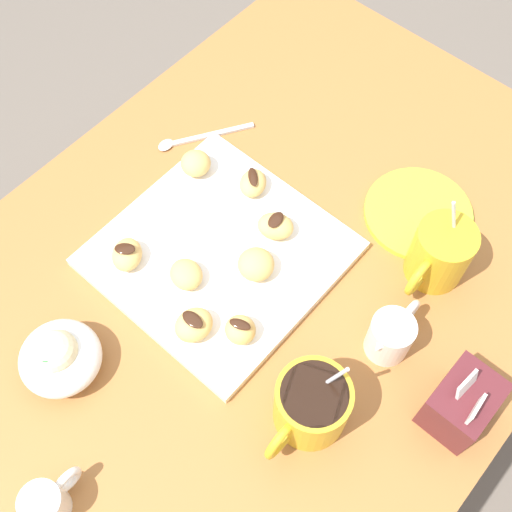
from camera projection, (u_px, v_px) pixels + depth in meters
The scene contains 24 objects.
ground_plane at pixel (267, 404), 1.62m from camera, with size 8.00×8.00×0.00m, color #665B51.
dining_table at pixel (273, 300), 1.09m from camera, with size 1.06×0.79×0.74m.
pastry_plate_square at pixel (219, 254), 0.97m from camera, with size 0.32×0.32×0.02m, color white.
coffee_mug_mustard_left at pixel (440, 253), 0.91m from camera, with size 0.13×0.08×0.15m.
coffee_mug_mustard_right at pixel (311, 405), 0.81m from camera, with size 0.14×0.10×0.15m.
cream_pitcher_white at pixel (391, 335), 0.87m from camera, with size 0.10×0.06×0.07m.
sugar_caddy at pixel (462, 403), 0.82m from camera, with size 0.09×0.07×0.11m.
ice_cream_bowl at pixel (60, 357), 0.86m from camera, with size 0.11×0.11×0.08m.
chocolate_sauce_pitcher at pixel (45, 503), 0.78m from camera, with size 0.09×0.05×0.06m.
saucer_lime_left at pixel (418, 213), 1.00m from camera, with size 0.17×0.17×0.01m, color #9EC633.
loose_spoon_near_saucer at pixel (194, 139), 1.08m from camera, with size 0.14×0.09×0.01m.
beignet_0 at pixel (253, 183), 1.00m from camera, with size 0.05×0.04×0.03m, color #E5B260.
chocolate_drizzle_0 at pixel (253, 177), 0.99m from camera, with size 0.04×0.01×0.01m, color #381E11.
beignet_1 at pixel (240, 330), 0.88m from camera, with size 0.04×0.04×0.03m, color #E5B260.
chocolate_drizzle_1 at pixel (240, 324), 0.86m from camera, with size 0.03×0.01×0.01m, color #381E11.
beignet_2 at pixel (196, 163), 1.01m from camera, with size 0.05×0.05×0.04m, color #E5B260.
beignet_3 at pixel (256, 264), 0.93m from camera, with size 0.05×0.05×0.04m, color #E5B260.
beignet_4 at pixel (194, 325), 0.88m from camera, with size 0.05×0.05×0.03m, color #E5B260.
chocolate_drizzle_4 at pixel (193, 320), 0.87m from camera, with size 0.03×0.02×0.01m, color #381E11.
beignet_5 at pixel (127, 255), 0.94m from camera, with size 0.04×0.05×0.03m, color #E5B260.
chocolate_drizzle_5 at pixel (125, 249), 0.92m from camera, with size 0.03×0.02×0.01m, color #381E11.
beignet_6 at pixel (275, 226), 0.96m from camera, with size 0.04×0.05×0.03m, color #E5B260.
chocolate_drizzle_6 at pixel (276, 220), 0.95m from camera, with size 0.03×0.02×0.01m, color #381E11.
beignet_7 at pixel (186, 274), 0.92m from camera, with size 0.04×0.05×0.03m, color #E5B260.
Camera 1 is at (0.36, 0.28, 1.59)m, focal length 45.90 mm.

